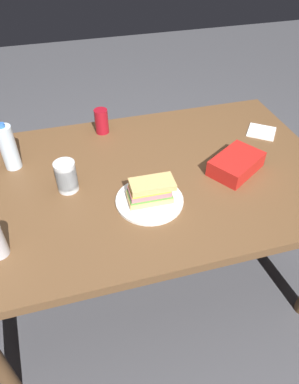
{
  "coord_description": "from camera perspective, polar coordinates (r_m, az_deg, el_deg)",
  "views": [
    {
      "loc": [
        -0.3,
        -1.12,
        1.67
      ],
      "look_at": [
        -0.03,
        -0.16,
        0.78
      ],
      "focal_mm": 32.6,
      "sensor_mm": 36.0,
      "label": 1
    }
  ],
  "objects": [
    {
      "name": "ground_plane",
      "position": [
        2.03,
        -0.41,
        -13.35
      ],
      "size": [
        8.0,
        8.0,
        0.0
      ],
      "primitive_type": "plane",
      "color": "#4C4C51"
    },
    {
      "name": "dining_table",
      "position": [
        1.54,
        -0.52,
        0.37
      ],
      "size": [
        1.59,
        1.0,
        0.73
      ],
      "color": "brown",
      "rests_on": "ground_plane"
    },
    {
      "name": "paper_plate",
      "position": [
        1.36,
        -0.0,
        -1.38
      ],
      "size": [
        0.27,
        0.27,
        0.01
      ],
      "primitive_type": "cylinder",
      "color": "white",
      "rests_on": "dining_table"
    },
    {
      "name": "sandwich",
      "position": [
        1.33,
        0.14,
        0.17
      ],
      "size": [
        0.18,
        0.1,
        0.08
      ],
      "color": "#DBB26B",
      "rests_on": "paper_plate"
    },
    {
      "name": "soda_can_red",
      "position": [
        1.75,
        -7.85,
        11.41
      ],
      "size": [
        0.07,
        0.07,
        0.12
      ],
      "primitive_type": "cylinder",
      "color": "maroon",
      "rests_on": "dining_table"
    },
    {
      "name": "chip_bag",
      "position": [
        1.54,
        13.98,
        4.49
      ],
      "size": [
        0.27,
        0.25,
        0.07
      ],
      "primitive_type": "cube",
      "rotation": [
        0.0,
        0.0,
        3.7
      ],
      "color": "red",
      "rests_on": "dining_table"
    },
    {
      "name": "water_bottle_tall",
      "position": [
        1.59,
        -22.11,
        6.78
      ],
      "size": [
        0.07,
        0.07,
        0.22
      ],
      "color": "silver",
      "rests_on": "dining_table"
    },
    {
      "name": "plastic_cup_stack",
      "position": [
        1.42,
        -13.46,
        2.52
      ],
      "size": [
        0.08,
        0.08,
        0.13
      ],
      "color": "silver",
      "rests_on": "dining_table"
    },
    {
      "name": "paper_napkin",
      "position": [
        1.85,
        17.84,
        9.36
      ],
      "size": [
        0.18,
        0.18,
        0.01
      ],
      "primitive_type": "cube",
      "rotation": [
        0.0,
        0.0,
        2.49
      ],
      "color": "white",
      "rests_on": "dining_table"
    }
  ]
}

